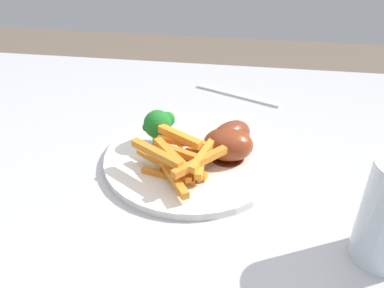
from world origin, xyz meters
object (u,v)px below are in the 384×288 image
at_px(carrot_fries_pile, 182,158).
at_px(chicken_drumstick_far, 226,144).
at_px(dining_table, 156,194).
at_px(broccoli_floret_front, 159,124).
at_px(dinner_plate, 192,158).
at_px(fork, 237,95).
at_px(chicken_drumstick_near, 228,139).

xyz_separation_m(carrot_fries_pile, chicken_drumstick_far, (0.06, 0.05, -0.00)).
distance_m(dining_table, broccoli_floret_front, 0.16).
relative_size(broccoli_floret_front, chicken_drumstick_far, 0.49).
bearing_deg(dinner_plate, chicken_drumstick_far, -0.16).
relative_size(carrot_fries_pile, fork, 0.79).
relative_size(chicken_drumstick_far, fork, 0.65).
distance_m(dinner_plate, carrot_fries_pile, 0.06).
height_order(broccoli_floret_front, fork, broccoli_floret_front).
bearing_deg(chicken_drumstick_near, dinner_plate, -165.35).
xyz_separation_m(dinner_plate, broccoli_floret_front, (-0.06, 0.03, 0.04)).
bearing_deg(dinner_plate, chicken_drumstick_near, 14.65).
bearing_deg(dinner_plate, fork, 76.78).
relative_size(dining_table, dinner_plate, 3.86).
bearing_deg(broccoli_floret_front, carrot_fries_pile, -55.31).
xyz_separation_m(dinner_plate, chicken_drumstick_near, (0.06, 0.01, 0.03)).
bearing_deg(dining_table, carrot_fries_pile, -53.13).
xyz_separation_m(chicken_drumstick_far, fork, (0.01, 0.25, -0.03)).
relative_size(broccoli_floret_front, carrot_fries_pile, 0.40).
bearing_deg(chicken_drumstick_far, dining_table, 161.12).
bearing_deg(broccoli_floret_front, dinner_plate, -24.36).
height_order(chicken_drumstick_far, fork, chicken_drumstick_far).
bearing_deg(chicken_drumstick_far, fork, 88.76).
distance_m(broccoli_floret_front, fork, 0.26).
height_order(dining_table, carrot_fries_pile, carrot_fries_pile).
bearing_deg(broccoli_floret_front, chicken_drumstick_far, -13.38).
relative_size(dining_table, fork, 5.65).
bearing_deg(fork, chicken_drumstick_far, 111.85).
xyz_separation_m(dinner_plate, carrot_fries_pile, (-0.01, -0.05, 0.03)).
xyz_separation_m(dinner_plate, fork, (0.06, 0.25, -0.00)).
bearing_deg(fork, broccoli_floret_front, 85.48).
height_order(carrot_fries_pile, chicken_drumstick_far, chicken_drumstick_far).
relative_size(dinner_plate, chicken_drumstick_far, 2.27).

